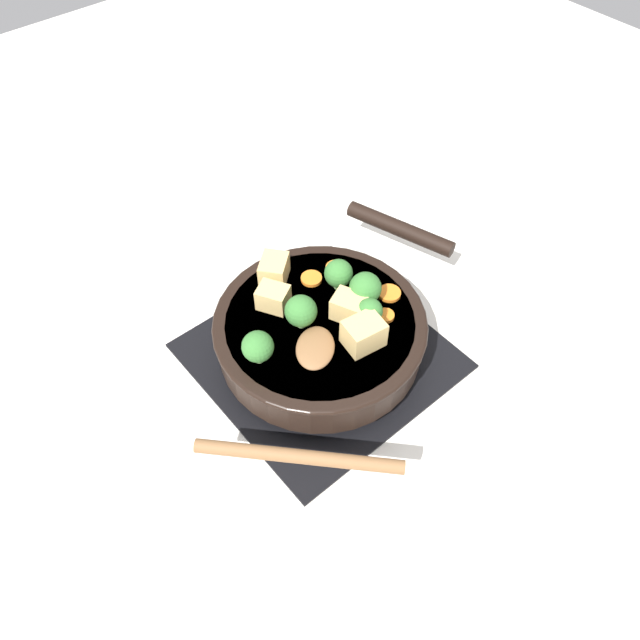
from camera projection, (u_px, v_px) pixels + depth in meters
ground_plane at (320, 356)px, 0.87m from camera, size 2.40×2.40×0.00m
front_burner_grate at (320, 351)px, 0.86m from camera, size 0.31×0.31×0.03m
skillet_pan at (321, 330)px, 0.83m from camera, size 0.39×0.29×0.05m
wooden_spoon at (307, 405)px, 0.72m from camera, size 0.23×0.23×0.02m
tofu_cube_center_large at (273, 297)px, 0.81m from camera, size 0.05×0.05×0.03m
tofu_cube_near_handle at (349, 307)px, 0.80m from camera, size 0.05×0.05×0.03m
tofu_cube_east_chunk at (364, 333)px, 0.77m from camera, size 0.05×0.04×0.04m
tofu_cube_west_chunk at (272, 271)px, 0.84m from camera, size 0.06×0.05×0.03m
broccoli_floret_near_spoon at (259, 348)px, 0.75m from camera, size 0.04×0.04×0.05m
broccoli_floret_center_top at (301, 311)px, 0.78m from camera, size 0.04×0.04×0.05m
broccoli_floret_east_rim at (339, 274)px, 0.83m from camera, size 0.04×0.04×0.05m
broccoli_floret_west_rim at (365, 288)px, 0.81m from camera, size 0.04×0.04×0.05m
broccoli_floret_north_edge at (370, 311)px, 0.79m from camera, size 0.03×0.03×0.04m
carrot_slice_orange_thin at (389, 293)px, 0.83m from camera, size 0.03×0.03×0.01m
carrot_slice_near_center at (311, 279)px, 0.85m from camera, size 0.03×0.03×0.01m
carrot_slice_edge_slice at (336, 268)px, 0.86m from camera, size 0.03×0.03×0.01m
carrot_slice_under_broccoli at (385, 316)px, 0.81m from camera, size 0.02×0.02×0.01m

